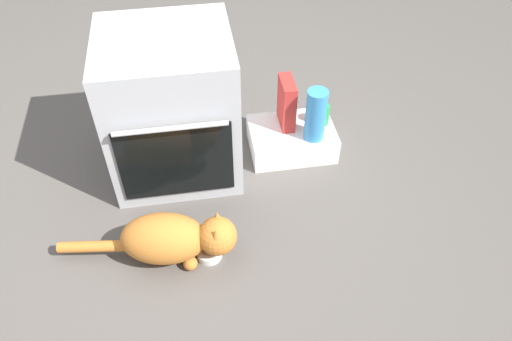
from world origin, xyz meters
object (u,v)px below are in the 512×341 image
object	(u,v)px
oven	(171,108)
cat	(173,238)
food_bowl	(209,252)
water_bottle	(316,115)
pantry_cabinet	(292,139)
cereal_box	(287,103)
soda_can	(323,115)

from	to	relation	value
oven	cat	world-z (taller)	oven
food_bowl	water_bottle	distance (m)	0.90
pantry_cabinet	food_bowl	bearing A→B (deg)	-128.65
cereal_box	water_bottle	bearing A→B (deg)	-47.72
oven	cat	xyz separation A→B (m)	(-0.05, -0.63, -0.25)
oven	pantry_cabinet	distance (m)	0.71
oven	pantry_cabinet	xyz separation A→B (m)	(0.64, 0.01, -0.31)
soda_can	water_bottle	bearing A→B (deg)	-126.41
food_bowl	cereal_box	distance (m)	0.92
pantry_cabinet	cat	bearing A→B (deg)	-136.89
pantry_cabinet	cat	distance (m)	0.94
cat	water_bottle	distance (m)	0.97
pantry_cabinet	cereal_box	xyz separation A→B (m)	(-0.03, 0.05, 0.22)
water_bottle	cereal_box	bearing A→B (deg)	132.28
oven	soda_can	bearing A→B (deg)	2.31
food_bowl	water_bottle	world-z (taller)	water_bottle
cat	cereal_box	world-z (taller)	cereal_box
cat	soda_can	distance (m)	1.09
soda_can	water_bottle	distance (m)	0.16
pantry_cabinet	soda_can	world-z (taller)	soda_can
oven	food_bowl	bearing A→B (deg)	-80.79
oven	cereal_box	distance (m)	0.62
food_bowl	soda_can	distance (m)	1.00
oven	water_bottle	xyz separation A→B (m)	(0.74, -0.07, -0.08)
water_bottle	food_bowl	bearing A→B (deg)	-137.40
pantry_cabinet	cat	xyz separation A→B (m)	(-0.68, -0.64, 0.06)
pantry_cabinet	food_bowl	world-z (taller)	pantry_cabinet
pantry_cabinet	cereal_box	size ratio (longest dim) A/B	1.67
oven	soda_can	distance (m)	0.83
pantry_cabinet	water_bottle	size ratio (longest dim) A/B	1.56
pantry_cabinet	water_bottle	bearing A→B (deg)	-40.99
oven	food_bowl	size ratio (longest dim) A/B	6.49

